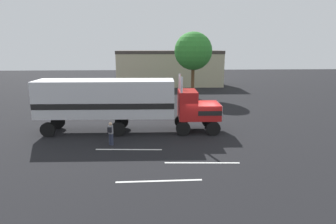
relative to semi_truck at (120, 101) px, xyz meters
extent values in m
plane|color=black|center=(6.25, -0.57, -2.52)|extent=(120.00, 120.00, 0.00)
cube|color=silver|center=(0.90, -4.07, -2.52)|extent=(4.40, 0.46, 0.01)
cube|color=silver|center=(5.37, -6.53, -2.52)|extent=(4.40, 0.42, 0.01)
cube|color=silver|center=(2.79, -8.70, -2.52)|extent=(4.40, 0.20, 0.01)
cube|color=#B21919|center=(6.83, -0.18, -0.82)|extent=(1.86, 2.55, 1.20)
cube|color=#B21919|center=(5.23, -0.14, -0.32)|extent=(1.46, 2.53, 2.20)
cube|color=silver|center=(7.77, -0.21, -0.82)|extent=(0.13, 2.10, 1.08)
cube|color=black|center=(6.83, -0.18, -0.76)|extent=(1.86, 2.59, 0.36)
cylinder|color=silver|center=(4.71, 0.97, 0.28)|extent=(0.18, 0.18, 3.40)
cylinder|color=silver|center=(4.66, -1.23, 0.28)|extent=(0.18, 0.18, 3.40)
cube|color=silver|center=(-1.11, 0.02, 0.23)|extent=(10.56, 2.87, 2.80)
cube|color=black|center=(-1.11, 0.02, -0.19)|extent=(10.56, 2.91, 0.44)
cylinder|color=silver|center=(5.69, 1.15, -1.57)|extent=(1.32, 0.67, 0.64)
cylinder|color=black|center=(7.16, 0.91, -1.97)|extent=(1.11, 0.33, 1.10)
cylinder|color=black|center=(7.11, -1.29, -1.97)|extent=(1.11, 0.33, 1.10)
cylinder|color=black|center=(4.86, 0.97, -1.97)|extent=(1.11, 0.33, 1.10)
cylinder|color=black|center=(4.81, -1.23, -1.97)|extent=(1.11, 0.33, 1.10)
cylinder|color=black|center=(-0.09, 1.10, -1.97)|extent=(1.11, 0.33, 1.10)
cylinder|color=black|center=(-0.14, -1.10, -1.97)|extent=(1.11, 0.33, 1.10)
cylinder|color=black|center=(-5.33, 1.23, -1.97)|extent=(1.11, 0.33, 1.10)
cylinder|color=black|center=(-5.39, -0.97, -1.97)|extent=(1.11, 0.33, 1.10)
cylinder|color=#2D3347|center=(-0.45, -3.06, -2.11)|extent=(0.18, 0.18, 0.82)
cylinder|color=#2D3347|center=(-0.31, -3.10, -2.11)|extent=(0.18, 0.18, 0.82)
cylinder|color=gray|center=(-0.38, -3.08, -1.41)|extent=(0.34, 0.34, 0.58)
sphere|color=tan|center=(-0.38, -3.08, -1.01)|extent=(0.23, 0.23, 0.23)
cube|color=black|center=(-0.43, -3.27, -1.39)|extent=(0.29, 0.22, 0.36)
cube|color=maroon|center=(-6.19, 12.78, -1.85)|extent=(4.69, 2.72, 0.70)
cube|color=#1E232D|center=(-6.38, 12.73, -1.23)|extent=(2.41, 2.07, 0.55)
cylinder|color=black|center=(-4.89, 13.87, -2.20)|extent=(0.67, 0.35, 0.64)
cylinder|color=black|center=(-4.55, 12.34, -2.20)|extent=(0.67, 0.35, 0.64)
cylinder|color=black|center=(-7.82, 13.21, -2.20)|extent=(0.67, 0.35, 0.64)
cylinder|color=black|center=(-7.48, 11.69, -2.20)|extent=(0.67, 0.35, 0.64)
cylinder|color=brown|center=(7.83, 15.46, -0.36)|extent=(0.44, 0.44, 4.32)
sphere|color=#2F7F2D|center=(7.83, 15.46, 3.51)|extent=(4.89, 4.89, 4.89)
cube|color=#B7AD8C|center=(5.50, 27.16, 0.42)|extent=(17.60, 6.44, 5.89)
cube|color=#3F3833|center=(5.50, 27.16, 3.12)|extent=(17.70, 6.55, 0.50)
camera|label=1|loc=(2.51, -22.06, 4.19)|focal=30.61mm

